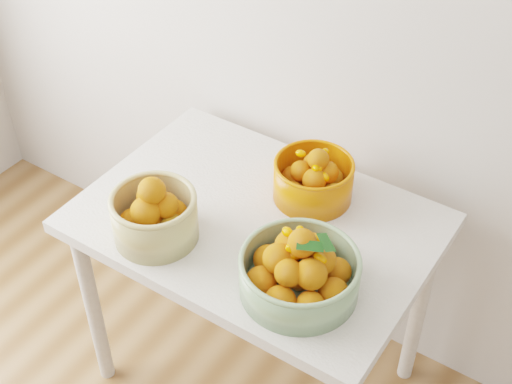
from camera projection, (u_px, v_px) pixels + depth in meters
table at (256, 242)px, 2.10m from camera, size 1.00×0.70×0.75m
bowl_cream at (154, 215)px, 1.94m from camera, size 0.28×0.28×0.20m
bowl_green at (299, 271)px, 1.79m from camera, size 0.40×0.40×0.20m
bowl_orange at (313, 179)px, 2.07m from camera, size 0.30×0.30×0.17m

